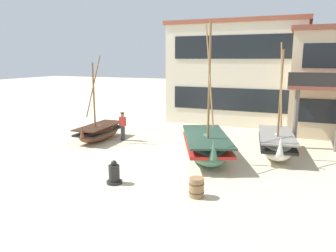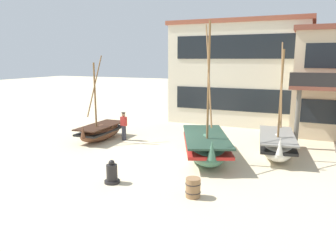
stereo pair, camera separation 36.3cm
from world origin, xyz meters
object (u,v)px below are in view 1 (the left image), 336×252
fishing_boat_near_left (100,132)px  wooden_barrel (197,187)px  fishing_boat_far_right (276,143)px  capstan_winch (114,174)px  fisherman_by_hull (123,127)px  harbor_building_main (237,72)px  fishing_boat_centre_large (206,145)px

fishing_boat_near_left → wooden_barrel: bearing=-35.4°
wooden_barrel → fishing_boat_near_left: bearing=144.6°
fishing_boat_far_right → capstan_winch: bearing=-130.5°
fisherman_by_hull → wooden_barrel: fisherman_by_hull is taller
fishing_boat_near_left → harbor_building_main: size_ratio=0.49×
fisherman_by_hull → fishing_boat_far_right: bearing=1.9°
wooden_barrel → harbor_building_main: bearing=96.4°
fishing_boat_far_right → harbor_building_main: size_ratio=0.55×
fishing_boat_near_left → harbor_building_main: harbor_building_main is taller
fishing_boat_far_right → fishing_boat_centre_large: bearing=-148.2°
fisherman_by_hull → fishing_boat_centre_large: bearing=-16.2°
wooden_barrel → harbor_building_main: (-1.68, 14.99, 3.41)m
capstan_winch → wooden_barrel: size_ratio=1.34×
fishing_boat_centre_large → fishing_boat_far_right: 3.64m
wooden_barrel → harbor_building_main: 15.47m
fisherman_by_hull → harbor_building_main: size_ratio=0.17×
fishing_boat_far_right → wooden_barrel: (-2.12, -6.38, -0.27)m
fishing_boat_centre_large → fisherman_by_hull: 5.83m
wooden_barrel → fishing_boat_centre_large: bearing=102.3°
fishing_boat_near_left → capstan_winch: 7.20m
wooden_barrel → harbor_building_main: size_ratio=0.07×
fishing_boat_near_left → wooden_barrel: 9.65m
harbor_building_main → fishing_boat_near_left: bearing=-123.4°
capstan_winch → fisherman_by_hull: bearing=117.7°
fishing_boat_far_right → harbor_building_main: harbor_building_main is taller
fishing_boat_centre_large → fisherman_by_hull: (-5.60, 1.63, 0.17)m
fishing_boat_far_right → harbor_building_main: (-3.80, 8.61, 3.14)m
fishing_boat_far_right → fisherman_by_hull: size_ratio=3.32×
fishing_boat_far_right → fisherman_by_hull: (-8.69, -0.29, 0.22)m
fishing_boat_centre_large → harbor_building_main: 10.99m
fishing_boat_near_left → fisherman_by_hull: bearing=21.4°
fishing_boat_centre_large → harbor_building_main: bearing=93.9°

